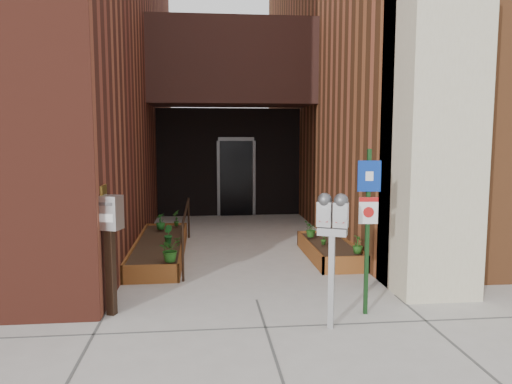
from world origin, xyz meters
name	(u,v)px	position (x,y,z in m)	size (l,w,h in m)	color
ground	(257,300)	(0.00, 0.00, 0.00)	(80.00, 80.00, 0.00)	#9E9991
architecture	(222,31)	(-0.18, 6.89, 4.98)	(20.00, 14.60, 10.00)	#5E261B
planter_left	(160,249)	(-1.55, 2.70, 0.13)	(0.90, 3.60, 0.30)	brown
planter_right	(329,251)	(1.60, 2.20, 0.13)	(0.80, 2.20, 0.30)	brown
handrail	(186,217)	(-1.05, 2.65, 0.75)	(0.04, 3.34, 0.90)	black
parking_meter	(332,224)	(0.77, -1.09, 1.25)	(0.37, 0.26, 1.62)	#A4A4A6
sign_post	(368,214)	(1.33, -0.68, 1.30)	(0.29, 0.08, 2.12)	#123313
payment_dropbox	(109,229)	(-1.90, -0.36, 1.11)	(0.36, 0.31, 1.54)	black
shrub_left_a	(170,249)	(-1.25, 1.10, 0.50)	(0.35, 0.35, 0.39)	#235E1B
shrub_left_b	(168,234)	(-1.38, 2.39, 0.47)	(0.19, 0.19, 0.34)	#1B5F20
shrub_left_c	(161,221)	(-1.62, 3.77, 0.47)	(0.19, 0.19, 0.34)	#1C631F
shrub_left_d	(176,218)	(-1.32, 4.13, 0.48)	(0.19, 0.19, 0.35)	#215B1A
shrub_right_a	(358,244)	(1.85, 1.30, 0.45)	(0.17, 0.17, 0.31)	#225217
shrub_right_b	(324,236)	(1.44, 2.00, 0.46)	(0.17, 0.17, 0.32)	#225217
shrub_right_c	(311,229)	(1.35, 2.68, 0.46)	(0.28, 0.28, 0.31)	#215317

